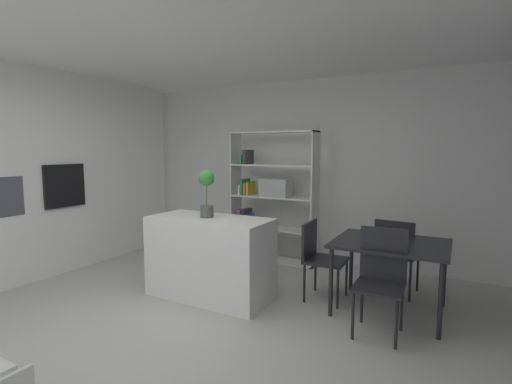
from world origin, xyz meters
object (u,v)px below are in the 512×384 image
(built_in_oven, at_px, (65,185))
(dining_table, at_px, (390,249))
(dining_chair_far, at_px, (396,250))
(dining_chair_island_side, at_px, (318,253))
(kitchen_island, at_px, (210,257))
(potted_plant_on_island, at_px, (207,189))
(open_bookshelf, at_px, (268,197))
(dining_chair_near, at_px, (381,272))

(built_in_oven, height_order, dining_table, built_in_oven)
(built_in_oven, relative_size, dining_chair_far, 0.65)
(dining_table, xyz_separation_m, dining_chair_far, (-0.01, 0.49, -0.13))
(dining_chair_far, relative_size, dining_chair_island_side, 1.02)
(kitchen_island, bearing_deg, potted_plant_on_island, 163.05)
(built_in_oven, bearing_deg, potted_plant_on_island, 5.84)
(open_bookshelf, relative_size, dining_chair_near, 2.04)
(built_in_oven, distance_m, dining_chair_near, 4.14)
(potted_plant_on_island, bearing_deg, built_in_oven, -174.16)
(built_in_oven, bearing_deg, dining_table, 10.70)
(built_in_oven, relative_size, open_bookshelf, 0.30)
(potted_plant_on_island, height_order, dining_chair_island_side, potted_plant_on_island)
(kitchen_island, xyz_separation_m, dining_chair_far, (1.85, 1.05, 0.08))
(dining_chair_far, bearing_deg, dining_table, 97.56)
(dining_table, distance_m, dining_chair_far, 0.50)
(dining_chair_near, bearing_deg, dining_chair_far, 89.60)
(open_bookshelf, height_order, dining_table, open_bookshelf)
(dining_table, height_order, dining_chair_island_side, dining_chair_island_side)
(dining_table, bearing_deg, open_bookshelf, 151.20)
(built_in_oven, distance_m, dining_chair_island_side, 3.47)
(dining_chair_near, height_order, dining_chair_island_side, dining_chair_near)
(dining_chair_island_side, bearing_deg, dining_table, -91.64)
(open_bookshelf, distance_m, dining_chair_near, 2.52)
(open_bookshelf, relative_size, dining_chair_island_side, 2.24)
(dining_chair_near, distance_m, dining_chair_far, 0.96)
(potted_plant_on_island, height_order, dining_chair_near, potted_plant_on_island)
(open_bookshelf, xyz_separation_m, dining_chair_island_side, (1.18, -1.07, -0.44))
(built_in_oven, xyz_separation_m, potted_plant_on_island, (2.18, 0.22, 0.04))
(potted_plant_on_island, xyz_separation_m, dining_chair_island_side, (1.13, 0.55, -0.71))
(open_bookshelf, bearing_deg, built_in_oven, -139.21)
(built_in_oven, distance_m, kitchen_island, 2.35)
(built_in_oven, bearing_deg, dining_chair_island_side, 13.06)
(built_in_oven, relative_size, kitchen_island, 0.42)
(dining_chair_island_side, bearing_deg, kitchen_island, 115.34)
(kitchen_island, distance_m, dining_chair_near, 1.86)
(kitchen_island, relative_size, dining_chair_island_side, 1.60)
(dining_chair_island_side, bearing_deg, dining_chair_far, -59.03)
(potted_plant_on_island, distance_m, open_bookshelf, 1.64)
(dining_table, bearing_deg, kitchen_island, -163.16)
(open_bookshelf, bearing_deg, dining_chair_near, -38.51)
(dining_chair_near, bearing_deg, kitchen_island, -178.31)
(potted_plant_on_island, distance_m, dining_chair_island_side, 1.44)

